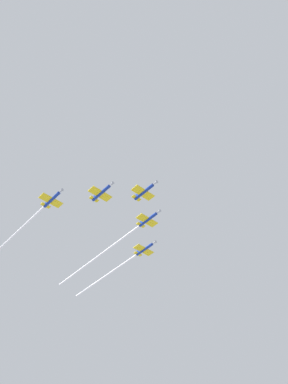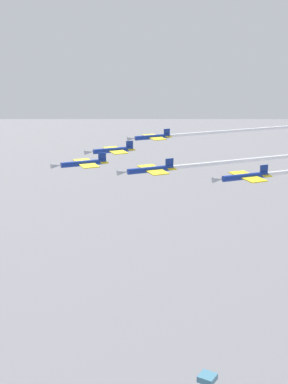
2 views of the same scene
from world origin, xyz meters
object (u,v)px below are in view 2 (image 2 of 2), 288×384
(jet_lead, at_px, (82,163))
(jet_starboard_inner, at_px, (112,150))
(jet_port_inner, at_px, (239,161))
(jet_starboard_outer, at_px, (226,132))

(jet_lead, height_order, jet_starboard_inner, jet_lead)
(jet_port_inner, relative_size, jet_starboard_outer, 0.94)
(jet_port_inner, distance_m, jet_starboard_outer, 41.34)
(jet_lead, height_order, jet_starboard_outer, jet_lead)
(jet_port_inner, bearing_deg, jet_starboard_outer, -26.07)
(jet_lead, bearing_deg, jet_port_inner, -110.08)
(jet_starboard_outer, bearing_deg, jet_lead, 115.44)
(jet_lead, relative_size, jet_starboard_inner, 1.00)
(jet_starboard_inner, xyz_separation_m, jet_starboard_outer, (-39.85, 14.52, 0.16))
(jet_lead, xyz_separation_m, jet_port_inner, (-19.60, 30.25, 0.24))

